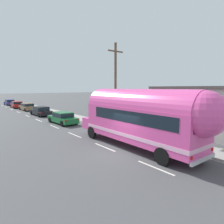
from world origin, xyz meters
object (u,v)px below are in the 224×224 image
Objects in this scene: utility_pole at (115,86)px; car_second at (41,111)px; car_third at (27,106)px; painted_bus at (142,116)px; car_lead at (63,117)px; car_fourth at (17,104)px; car_fifth at (10,102)px.

utility_pole is 1.77× the size of car_second.
car_third is (-2.31, 23.17, -3.68)m from utility_pole.
car_second is (-0.00, 20.75, -1.56)m from painted_bus.
utility_pole is at bearing -66.77° from car_lead.
car_fourth is at bearing 90.71° from car_second.
car_second is 8.35m from car_third.
car_fifth is at bearing 89.19° from car_fourth.
car_fifth is at bearing 91.17° from car_third.
painted_bus is at bearing -89.91° from car_fifth.
car_fourth is at bearing -90.81° from car_fifth.
car_fourth is (-0.41, 6.31, 0.00)m from car_third.
utility_pole is 1.79× the size of car_lead.
car_fourth is (-2.71, 29.48, -3.68)m from utility_pole.
painted_bus is at bearing -89.99° from car_second.
utility_pole is 29.84m from car_fourth.
car_lead is 0.99× the size of car_third.
car_second is 1.05× the size of car_fifth.
car_third is 1.05× the size of car_fifth.
car_fifth is (-2.60, 37.54, -3.69)m from utility_pole.
car_lead is 1.03× the size of car_fifth.
car_third is at bearing -88.83° from car_fifth.
car_fourth is (-0.18, 14.66, 0.00)m from car_second.
car_lead and car_third have the same top height.
painted_bus is at bearing -90.44° from car_third.
car_lead is 0.98× the size of car_fourth.
car_lead is 8.39m from car_second.
car_second is (-2.53, 14.82, -3.68)m from utility_pole.
utility_pole is at bearing -84.74° from car_fourth.
car_lead is 23.05m from car_fourth.
painted_bus is 35.45m from car_fourth.
painted_bus is at bearing -88.92° from car_lead.
car_fifth is (-0.07, 43.47, -1.57)m from painted_bus.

